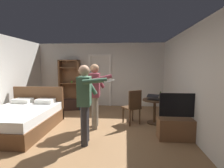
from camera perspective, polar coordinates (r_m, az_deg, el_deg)
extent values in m
plane|color=olive|center=(4.33, -10.11, -16.57)|extent=(6.74, 6.74, 0.00)
cube|color=beige|center=(7.07, -3.83, 3.12)|extent=(5.36, 0.12, 2.58)
cube|color=beige|center=(4.18, 26.80, 0.33)|extent=(0.12, 6.37, 2.58)
cube|color=white|center=(7.09, -7.47, 0.95)|extent=(0.08, 0.08, 2.05)
cube|color=white|center=(6.96, -0.61, 0.91)|extent=(0.08, 0.08, 2.05)
cube|color=white|center=(6.99, -4.14, 9.65)|extent=(0.93, 0.08, 0.08)
cube|color=brown|center=(5.04, -28.76, -11.81)|extent=(1.57, 2.06, 0.35)
cube|color=white|center=(4.97, -28.93, -8.67)|extent=(1.51, 2.00, 0.22)
cube|color=brown|center=(5.78, -23.50, -5.87)|extent=(1.57, 0.08, 1.02)
cube|color=white|center=(5.71, -27.85, -5.00)|extent=(0.50, 0.34, 0.12)
cube|color=white|center=(5.37, -21.60, -5.38)|extent=(0.50, 0.34, 0.12)
cube|color=brown|center=(7.27, -17.03, 0.27)|extent=(0.06, 0.32, 1.90)
cube|color=brown|center=(7.02, -11.05, 0.22)|extent=(0.06, 0.32, 1.90)
cube|color=brown|center=(7.10, -14.30, 7.73)|extent=(0.85, 0.32, 0.04)
cube|color=brown|center=(7.28, -13.72, 0.37)|extent=(0.85, 0.02, 1.90)
cube|color=brown|center=(7.23, -13.96, -4.75)|extent=(0.79, 0.32, 0.03)
cube|color=brown|center=(7.14, -14.10, 0.25)|extent=(0.79, 0.32, 0.03)
cylinder|color=#59AE33|center=(7.10, -13.42, 0.70)|extent=(0.05, 0.05, 0.09)
cube|color=brown|center=(7.10, -14.23, 5.33)|extent=(0.79, 0.32, 0.03)
cube|color=brown|center=(4.25, 21.65, -13.87)|extent=(0.94, 0.40, 0.48)
cube|color=black|center=(4.08, 22.05, -6.58)|extent=(0.91, 0.05, 0.53)
cube|color=#59506B|center=(4.10, 21.92, -6.49)|extent=(0.85, 0.01, 0.47)
cylinder|color=#4C331E|center=(5.11, 14.13, -9.10)|extent=(0.08, 0.08, 0.67)
cylinder|color=#4C331E|center=(5.21, 14.04, -12.50)|extent=(0.42, 0.42, 0.03)
cylinder|color=#4C331E|center=(5.03, 14.24, -5.26)|extent=(0.70, 0.70, 0.03)
cube|color=black|center=(5.02, 13.91, -4.96)|extent=(0.38, 0.32, 0.02)
cube|color=black|center=(4.89, 13.67, -3.92)|extent=(0.37, 0.29, 0.07)
cube|color=#27284E|center=(4.89, 13.68, -3.91)|extent=(0.33, 0.25, 0.06)
cylinder|color=#2D5612|center=(4.96, 16.03, -4.15)|extent=(0.06, 0.06, 0.19)
cylinder|color=#2D5612|center=(4.94, 16.07, -2.76)|extent=(0.03, 0.03, 0.05)
cylinder|color=#4C331E|center=(5.23, 6.95, -9.87)|extent=(0.04, 0.04, 0.45)
cylinder|color=#4C331E|center=(5.04, 3.78, -10.44)|extent=(0.04, 0.04, 0.45)
cylinder|color=#4C331E|center=(4.97, 9.31, -10.76)|extent=(0.04, 0.04, 0.45)
cylinder|color=#4C331E|center=(4.77, 6.05, -11.43)|extent=(0.04, 0.04, 0.45)
cube|color=#4C331E|center=(4.94, 6.56, -7.89)|extent=(0.58, 0.58, 0.04)
cube|color=#4C331E|center=(4.74, 7.80, -5.14)|extent=(0.37, 0.27, 0.50)
cylinder|color=#333338|center=(3.88, -8.82, -12.62)|extent=(0.15, 0.15, 0.84)
cylinder|color=#333338|center=(3.66, -9.34, -13.82)|extent=(0.15, 0.15, 0.84)
cube|color=#3F664C|center=(3.59, -9.26, -2.29)|extent=(0.30, 0.45, 0.60)
sphere|color=tan|center=(3.56, -9.38, 4.50)|extent=(0.23, 0.23, 0.23)
cylinder|color=#3F664C|center=(3.80, -7.44, -0.15)|extent=(0.34, 0.12, 0.48)
cylinder|color=#3F664C|center=(3.30, -5.82, 1.03)|extent=(0.49, 0.14, 0.13)
cube|color=white|center=(3.27, -1.67, 0.67)|extent=(0.12, 0.05, 0.04)
cylinder|color=gray|center=(4.77, -5.56, -8.89)|extent=(0.15, 0.15, 0.86)
cylinder|color=gray|center=(4.51, -5.93, -9.77)|extent=(0.15, 0.15, 0.86)
cube|color=brown|center=(4.50, -5.84, -0.27)|extent=(0.29, 0.49, 0.61)
sphere|color=#936B4C|center=(4.47, -5.90, 5.24)|extent=(0.23, 0.23, 0.23)
cylinder|color=brown|center=(4.74, -4.42, 1.42)|extent=(0.34, 0.11, 0.49)
cylinder|color=brown|center=(4.20, -3.14, 2.05)|extent=(0.47, 0.12, 0.19)
cube|color=white|center=(4.17, 0.00, 1.31)|extent=(0.12, 0.04, 0.04)
cube|color=#1E2D38|center=(6.68, -11.06, -6.81)|extent=(0.51, 0.39, 0.35)
cube|color=black|center=(6.67, -13.82, -6.73)|extent=(0.70, 0.49, 0.39)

